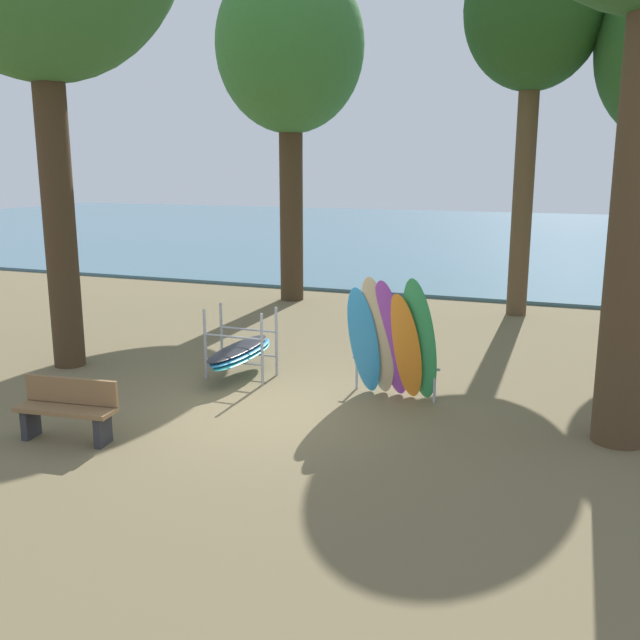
# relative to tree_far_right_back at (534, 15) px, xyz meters

# --- Properties ---
(ground_plane) EXTENTS (80.00, 80.00, 0.00)m
(ground_plane) POSITION_rel_tree_far_right_back_xyz_m (-2.87, -8.66, -7.06)
(ground_plane) COLOR brown
(lake_water) EXTENTS (80.00, 36.00, 0.10)m
(lake_water) POSITION_rel_tree_far_right_back_xyz_m (-2.87, 19.37, -7.01)
(lake_water) COLOR #477084
(lake_water) RESTS_ON ground
(tree_far_right_back) EXTENTS (3.22, 3.22, 9.07)m
(tree_far_right_back) POSITION_rel_tree_far_right_back_xyz_m (0.00, 0.00, 0.00)
(tree_far_right_back) COLOR brown
(tree_far_right_back) RESTS_ON ground
(tree_deep_back) EXTENTS (3.87, 3.87, 8.93)m
(tree_deep_back) POSITION_rel_tree_far_right_back_xyz_m (-6.06, -0.16, -0.48)
(tree_deep_back) COLOR #42301E
(tree_deep_back) RESTS_ON ground
(leaning_board_pile) EXTENTS (1.58, 0.91, 2.08)m
(leaning_board_pile) POSITION_rel_tree_far_right_back_xyz_m (-1.22, -7.59, -6.09)
(leaning_board_pile) COLOR #2D8ED1
(leaning_board_pile) RESTS_ON ground
(board_storage_rack) EXTENTS (1.15, 2.11, 1.25)m
(board_storage_rack) POSITION_rel_tree_far_right_back_xyz_m (-4.04, -7.27, -6.59)
(board_storage_rack) COLOR #9EA0A5
(board_storage_rack) RESTS_ON ground
(park_bench) EXTENTS (1.44, 0.56, 0.85)m
(park_bench) POSITION_rel_tree_far_right_back_xyz_m (-4.92, -10.75, -6.61)
(park_bench) COLOR #2D2D33
(park_bench) RESTS_ON ground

